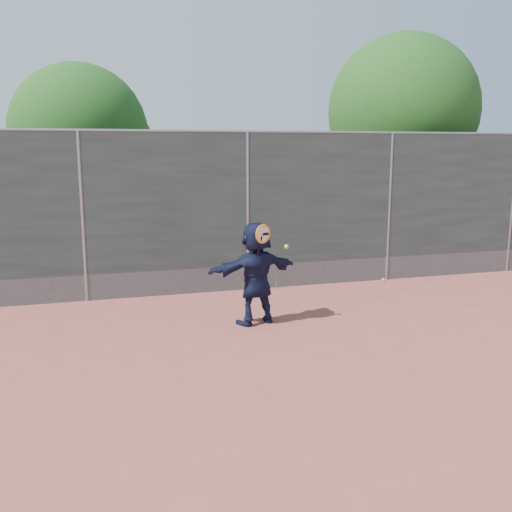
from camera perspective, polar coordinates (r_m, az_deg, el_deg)
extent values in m
plane|color=#9E4C42|center=(7.92, 6.03, -9.28)|extent=(80.00, 80.00, 0.00)
imported|color=#121732|center=(8.80, 0.00, -1.71)|extent=(1.56, 0.79, 1.61)
sphere|color=#BAEC34|center=(12.01, 12.61, -2.34)|extent=(0.07, 0.07, 0.07)
cube|color=#38423D|center=(10.80, -0.86, 5.70)|extent=(20.00, 0.04, 2.50)
cube|color=slate|center=(11.03, -0.84, -2.08)|extent=(20.00, 0.03, 0.50)
cylinder|color=gray|center=(10.76, -0.88, 12.35)|extent=(20.00, 0.05, 0.05)
cylinder|color=gray|center=(10.44, -16.97, 3.67)|extent=(0.06, 0.06, 3.00)
cylinder|color=gray|center=(10.82, -0.86, 4.38)|extent=(0.06, 0.06, 3.00)
cylinder|color=gray|center=(11.97, 13.17, 4.72)|extent=(0.06, 0.06, 3.00)
cylinder|color=gray|center=(13.69, 24.21, 4.79)|extent=(0.06, 0.06, 3.00)
torus|color=orange|center=(8.51, 0.70, 2.22)|extent=(0.27, 0.15, 0.29)
cylinder|color=beige|center=(8.51, 0.70, 2.22)|extent=(0.23, 0.12, 0.25)
cylinder|color=black|center=(8.55, 0.34, 0.90)|extent=(0.08, 0.13, 0.33)
sphere|color=#BAEC34|center=(8.74, 3.06, 0.95)|extent=(0.07, 0.07, 0.07)
cylinder|color=#382314|center=(14.63, 14.05, 4.95)|extent=(0.28, 0.28, 2.60)
sphere|color=#23561C|center=(14.59, 14.47, 13.93)|extent=(3.60, 3.60, 3.60)
sphere|color=#23561C|center=(15.12, 16.42, 12.35)|extent=(2.52, 2.52, 2.52)
cylinder|color=#382314|center=(13.46, -16.80, 3.47)|extent=(0.28, 0.28, 2.20)
sphere|color=#23561C|center=(13.37, -17.25, 11.68)|extent=(3.00, 3.00, 3.00)
sphere|color=#23561C|center=(13.57, -14.60, 10.52)|extent=(2.10, 2.10, 2.10)
cone|color=#387226|center=(11.02, 0.58, -2.74)|extent=(0.03, 0.03, 0.26)
cone|color=#387226|center=(11.12, 2.03, -2.52)|extent=(0.03, 0.03, 0.30)
cone|color=#387226|center=(10.91, -1.15, -2.99)|extent=(0.03, 0.03, 0.22)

